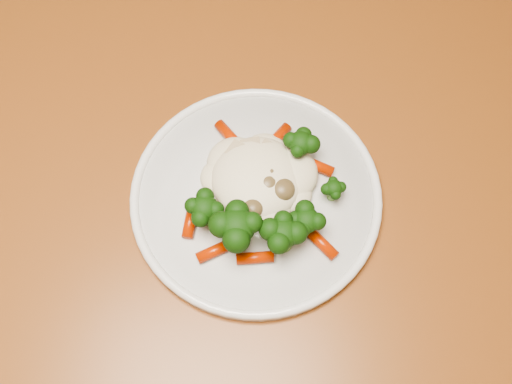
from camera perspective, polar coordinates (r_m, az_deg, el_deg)
dining_table at (r=0.82m, az=-3.34°, el=-0.06°), size 1.26×1.03×0.75m
plate at (r=0.69m, az=0.00°, el=-0.49°), size 0.27×0.27×0.01m
meal at (r=0.66m, az=0.41°, el=-0.23°), size 0.17×0.17×0.05m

